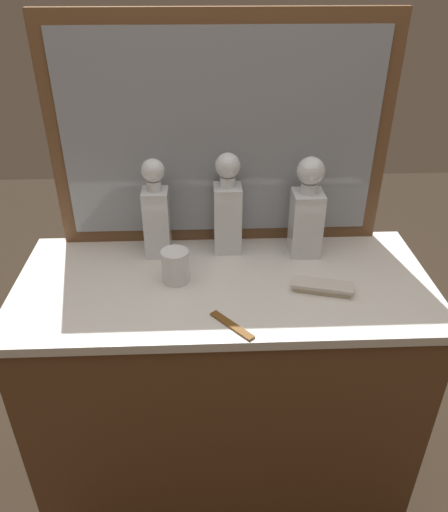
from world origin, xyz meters
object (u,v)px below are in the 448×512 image
object	(u,v)px
crystal_decanter_front	(307,216)
silver_brush_right	(322,287)
crystal_tumbler_far_right	(175,267)
crystal_decanter_rear	(228,213)
crystal_decanter_center	(157,218)
tortoiseshell_comb	(232,325)

from	to	relation	value
crystal_decanter_front	silver_brush_right	distance (m)	0.23
crystal_decanter_front	crystal_tumbler_far_right	xyz separation A→B (m)	(-0.38, -0.14, -0.08)
crystal_decanter_rear	crystal_decanter_center	bearing A→B (deg)	-174.73
crystal_decanter_center	crystal_decanter_rear	xyz separation A→B (m)	(0.21, 0.02, 0.00)
crystal_decanter_center	crystal_decanter_front	bearing A→B (deg)	-1.26
crystal_decanter_front	silver_brush_right	world-z (taller)	crystal_decanter_front
crystal_decanter_center	crystal_tumbler_far_right	bearing A→B (deg)	-68.82
crystal_decanter_rear	crystal_decanter_front	bearing A→B (deg)	-7.13
crystal_decanter_center	crystal_decanter_front	distance (m)	0.44
crystal_decanter_center	crystal_tumbler_far_right	world-z (taller)	crystal_decanter_center
crystal_tumbler_far_right	tortoiseshell_comb	world-z (taller)	crystal_tumbler_far_right
crystal_decanter_center	tortoiseshell_comb	xyz separation A→B (m)	(0.20, -0.35, -0.12)
crystal_decanter_front	crystal_decanter_center	bearing A→B (deg)	178.74
silver_brush_right	tortoiseshell_comb	world-z (taller)	silver_brush_right
crystal_decanter_rear	crystal_tumbler_far_right	world-z (taller)	crystal_decanter_rear
crystal_decanter_center	silver_brush_right	size ratio (longest dim) A/B	1.77
crystal_decanter_center	crystal_decanter_rear	distance (m)	0.21
tortoiseshell_comb	crystal_decanter_front	bearing A→B (deg)	55.50
crystal_decanter_center	crystal_decanter_front	world-z (taller)	crystal_decanter_front
crystal_decanter_front	tortoiseshell_comb	bearing A→B (deg)	-124.50
crystal_tumbler_far_right	silver_brush_right	distance (m)	0.40
crystal_decanter_center	crystal_decanter_front	size ratio (longest dim) A/B	0.99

